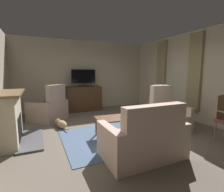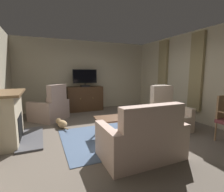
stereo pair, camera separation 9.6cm
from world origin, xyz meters
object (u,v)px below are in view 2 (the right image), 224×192
(fireplace, at_px, (10,118))
(cat, at_px, (62,123))
(television, at_px, (85,78))
(coffee_table, at_px, (119,119))
(tv_remote, at_px, (124,117))
(tv_cabinet, at_px, (85,99))
(sofa_floral, at_px, (142,140))
(armchair_facing_sofa, at_px, (167,116))
(armchair_by_fireplace, at_px, (50,109))

(fireplace, relative_size, cat, 2.05)
(television, bearing_deg, coffee_table, -88.61)
(television, relative_size, tv_remote, 5.47)
(coffee_table, distance_m, cat, 1.70)
(tv_remote, bearing_deg, tv_cabinet, 80.00)
(coffee_table, height_order, cat, coffee_table)
(coffee_table, height_order, sofa_floral, sofa_floral)
(television, bearing_deg, armchair_facing_sofa, -63.17)
(fireplace, xyz_separation_m, armchair_by_fireplace, (0.89, 1.47, -0.18))
(fireplace, height_order, armchair_facing_sofa, armchair_facing_sofa)
(fireplace, height_order, armchair_by_fireplace, armchair_by_fireplace)
(tv_cabinet, relative_size, coffee_table, 1.19)
(armchair_facing_sofa, relative_size, armchair_by_fireplace, 0.90)
(cat, bearing_deg, television, 57.32)
(tv_remote, relative_size, sofa_floral, 0.12)
(coffee_table, bearing_deg, fireplace, 164.27)
(coffee_table, xyz_separation_m, sofa_floral, (-0.06, -1.09, -0.08))
(armchair_facing_sofa, bearing_deg, television, 116.83)
(armchair_by_fireplace, xyz_separation_m, cat, (0.23, -0.93, -0.23))
(armchair_by_fireplace, bearing_deg, fireplace, -121.26)
(television, bearing_deg, fireplace, -134.58)
(cat, bearing_deg, fireplace, -154.44)
(television, bearing_deg, tv_cabinet, 90.00)
(television, height_order, coffee_table, television)
(cat, bearing_deg, armchair_facing_sofa, -25.16)
(armchair_facing_sofa, bearing_deg, coffee_table, 178.58)
(television, height_order, tv_remote, television)
(tv_cabinet, xyz_separation_m, armchair_facing_sofa, (1.49, -3.00, -0.11))
(tv_remote, xyz_separation_m, armchair_facing_sofa, (1.30, 0.02, -0.13))
(television, xyz_separation_m, cat, (-1.11, -1.73, -1.20))
(coffee_table, relative_size, cat, 1.59)
(armchair_by_fireplace, bearing_deg, sofa_floral, -67.11)
(tv_remote, distance_m, armchair_by_fireplace, 2.66)
(tv_cabinet, bearing_deg, fireplace, -133.92)
(coffee_table, xyz_separation_m, armchair_by_fireplace, (-1.41, 2.12, -0.07))
(tv_cabinet, xyz_separation_m, cat, (-1.11, -1.78, -0.34))
(coffee_table, bearing_deg, armchair_by_fireplace, 123.73)
(sofa_floral, distance_m, armchair_facing_sofa, 1.82)
(fireplace, bearing_deg, cat, 25.56)
(fireplace, height_order, sofa_floral, fireplace)
(television, distance_m, sofa_floral, 4.12)
(sofa_floral, height_order, cat, sofa_floral)
(fireplace, bearing_deg, television, 45.42)
(fireplace, bearing_deg, armchair_facing_sofa, -10.40)
(coffee_table, relative_size, armchair_facing_sofa, 0.97)
(tv_cabinet, bearing_deg, armchair_by_fireplace, -147.61)
(fireplace, relative_size, armchair_facing_sofa, 1.25)
(television, distance_m, tv_remote, 3.08)
(fireplace, height_order, cat, fireplace)
(coffee_table, relative_size, tv_remote, 6.69)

